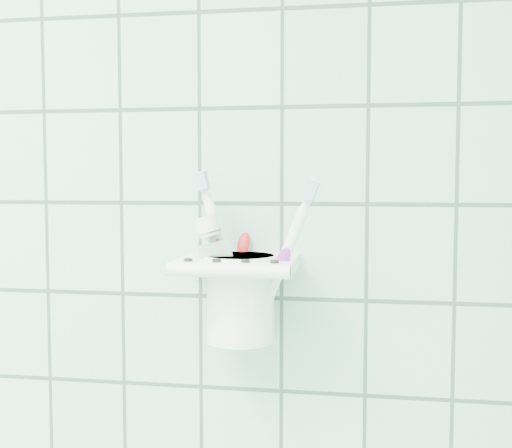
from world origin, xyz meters
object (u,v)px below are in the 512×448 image
toothbrush_orange (254,249)px  toothbrush_pink (240,249)px  holder_bracket (237,266)px  toothbrush_blue (226,242)px  toothpaste_tube (237,265)px  cup (240,295)px

toothbrush_orange → toothbrush_pink: bearing=153.6°
holder_bracket → toothbrush_orange: bearing=15.1°
toothbrush_pink → toothbrush_blue: bearing=-134.2°
toothbrush_pink → toothpaste_tube: toothbrush_pink is taller
toothbrush_pink → toothbrush_orange: 0.02m
cup → toothpaste_tube: toothpaste_tube is taller
holder_bracket → toothbrush_pink: size_ratio=0.69×
toothbrush_blue → toothbrush_orange: size_ratio=1.07×
cup → toothpaste_tube: bearing=-104.0°
toothbrush_orange → toothbrush_blue: bearing=-173.8°
cup → toothbrush_pink: bearing=101.9°
cup → toothbrush_pink: (-0.00, 0.01, 0.05)m
toothpaste_tube → toothbrush_orange: bearing=12.7°
holder_bracket → cup: size_ratio=1.33×
toothbrush_pink → toothpaste_tube: size_ratio=1.29×
cup → toothbrush_orange: bearing=2.9°
cup → toothbrush_pink: toothbrush_pink is taller
holder_bracket → toothbrush_orange: size_ratio=0.69×
toothbrush_pink → toothpaste_tube: 0.03m
toothbrush_orange → toothpaste_tube: (-0.02, -0.01, -0.02)m
holder_bracket → toothbrush_pink: (0.00, 0.02, 0.02)m
toothbrush_pink → holder_bracket: bearing=-84.9°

